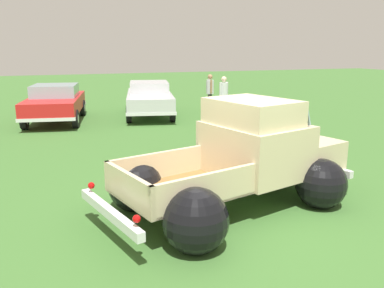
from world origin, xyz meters
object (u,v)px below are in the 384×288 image
object	(u,v)px
show_car_0	(55,102)
spectator_1	(224,94)
vintage_pickup_truck	(244,164)
spectator_0	(210,91)
show_car_1	(149,97)

from	to	relation	value
show_car_0	spectator_1	world-z (taller)	spectator_1
vintage_pickup_truck	spectator_0	bearing A→B (deg)	55.64
vintage_pickup_truck	show_car_0	bearing A→B (deg)	91.40
vintage_pickup_truck	spectator_1	bearing A→B (deg)	52.73
vintage_pickup_truck	spectator_1	world-z (taller)	vintage_pickup_truck
show_car_0	spectator_1	bearing A→B (deg)	89.04
vintage_pickup_truck	show_car_1	xyz separation A→B (m)	(0.90, 10.17, 0.03)
spectator_0	spectator_1	distance (m)	1.53
show_car_1	vintage_pickup_truck	bearing A→B (deg)	8.02
spectator_0	spectator_1	world-z (taller)	spectator_1
show_car_1	spectator_0	distance (m)	2.83
show_car_0	show_car_1	xyz separation A→B (m)	(3.77, 0.07, 0.00)
vintage_pickup_truck	show_car_1	world-z (taller)	vintage_pickup_truck
spectator_0	spectator_1	size ratio (longest dim) A/B	1.00
spectator_0	spectator_1	xyz separation A→B (m)	(-0.04, -1.53, 0.01)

